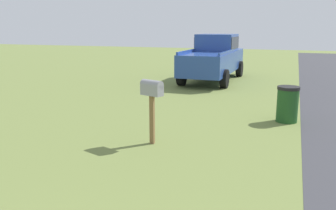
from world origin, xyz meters
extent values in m
cube|color=brown|center=(6.65, 1.44, 0.52)|extent=(0.09, 0.09, 1.04)
cube|color=gray|center=(6.65, 1.44, 1.15)|extent=(0.35, 0.52, 0.22)
cylinder|color=gray|center=(6.65, 1.44, 1.26)|extent=(0.35, 0.52, 0.20)
cube|color=red|center=(6.76, 1.44, 1.22)|extent=(0.02, 0.04, 0.18)
cube|color=#284793|center=(15.89, 2.21, 0.88)|extent=(5.57, 1.90, 0.90)
cube|color=#284793|center=(16.55, 2.20, 1.71)|extent=(1.91, 1.70, 0.76)
cube|color=black|center=(16.55, 2.20, 1.71)|extent=(1.85, 1.74, 0.53)
cube|color=#284793|center=(14.68, 3.06, 1.39)|extent=(2.88, 0.12, 0.12)
cube|color=#284793|center=(14.66, 1.39, 1.39)|extent=(2.88, 0.12, 0.12)
cylinder|color=black|center=(17.73, 3.09, 0.38)|extent=(0.76, 0.27, 0.76)
cylinder|color=black|center=(17.71, 1.27, 0.38)|extent=(0.76, 0.27, 0.76)
cylinder|color=black|center=(14.07, 3.14, 0.38)|extent=(0.76, 0.27, 0.76)
cylinder|color=black|center=(14.05, 1.32, 0.38)|extent=(0.76, 0.27, 0.76)
cylinder|color=#1E4C1E|center=(9.46, -1.19, 0.43)|extent=(0.54, 0.54, 0.85)
cylinder|color=black|center=(9.46, -1.19, 0.89)|extent=(0.56, 0.56, 0.08)
camera|label=1|loc=(0.05, -1.29, 2.43)|focal=37.64mm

